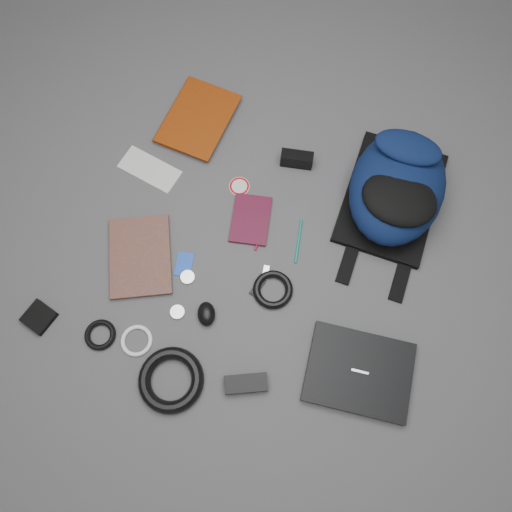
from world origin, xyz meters
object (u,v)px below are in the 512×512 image
(backpack, at_px, (397,186))
(dvd_case, at_px, (251,220))
(power_brick, at_px, (246,383))
(textbook_red, at_px, (171,109))
(mouse, at_px, (206,314))
(compact_camera, at_px, (297,159))
(pouch, at_px, (39,317))
(comic_book, at_px, (110,259))
(laptop, at_px, (359,372))

(backpack, distance_m, dvd_case, 0.49)
(backpack, relative_size, power_brick, 3.66)
(textbook_red, height_order, dvd_case, textbook_red)
(backpack, distance_m, mouse, 0.74)
(compact_camera, distance_m, pouch, 0.99)
(dvd_case, relative_size, pouch, 2.08)
(mouse, xyz_separation_m, pouch, (-0.51, -0.15, -0.01))
(textbook_red, xyz_separation_m, dvd_case, (0.40, -0.33, -0.01))
(backpack, xyz_separation_m, comic_book, (-0.84, -0.47, -0.09))
(dvd_case, bearing_deg, backpack, 17.13)
(comic_book, bearing_deg, dvd_case, 11.36)
(laptop, bearing_deg, mouse, 172.66)
(laptop, xyz_separation_m, power_brick, (-0.32, -0.13, 0.00))
(pouch, bearing_deg, comic_book, 59.02)
(backpack, xyz_separation_m, power_brick, (-0.30, -0.73, -0.08))
(power_brick, height_order, pouch, power_brick)
(comic_book, xyz_separation_m, power_brick, (0.54, -0.26, 0.01))
(laptop, distance_m, textbook_red, 1.12)
(laptop, relative_size, mouse, 4.01)
(power_brick, bearing_deg, backpack, 46.56)
(comic_book, xyz_separation_m, compact_camera, (0.50, 0.51, 0.02))
(mouse, bearing_deg, laptop, -26.68)
(textbook_red, height_order, pouch, textbook_red)
(dvd_case, bearing_deg, mouse, -105.11)
(laptop, bearing_deg, power_brick, -160.88)
(textbook_red, bearing_deg, mouse, -55.00)
(pouch, bearing_deg, dvd_case, 42.56)
(backpack, height_order, comic_book, backpack)
(laptop, height_order, pouch, laptop)
(compact_camera, xyz_separation_m, power_brick, (0.04, -0.77, -0.02))
(comic_book, xyz_separation_m, dvd_case, (0.40, 0.26, -0.00))
(comic_book, distance_m, dvd_case, 0.48)
(pouch, bearing_deg, textbook_red, 79.86)
(mouse, distance_m, pouch, 0.53)
(compact_camera, relative_size, pouch, 1.31)
(backpack, xyz_separation_m, laptop, (0.02, -0.60, -0.08))
(dvd_case, bearing_deg, textbook_red, 131.90)
(textbook_red, xyz_separation_m, pouch, (-0.15, -0.84, -0.01))
(backpack, height_order, pouch, backpack)
(backpack, distance_m, comic_book, 0.97)
(compact_camera, relative_size, mouse, 1.42)
(textbook_red, distance_m, mouse, 0.77)
(comic_book, relative_size, power_brick, 2.13)
(backpack, bearing_deg, mouse, -127.09)
(pouch, bearing_deg, laptop, 6.26)
(laptop, xyz_separation_m, comic_book, (-0.86, 0.13, -0.01))
(compact_camera, height_order, mouse, compact_camera)
(backpack, height_order, compact_camera, backpack)
(backpack, bearing_deg, textbook_red, 174.92)
(backpack, height_order, dvd_case, backpack)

